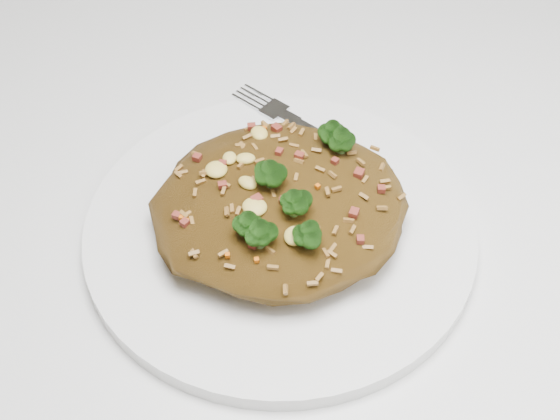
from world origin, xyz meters
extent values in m
cube|color=silver|center=(0.00, 0.00, 0.73)|extent=(1.20, 0.80, 0.04)
cylinder|color=brown|center=(0.54, 0.34, 0.35)|extent=(0.06, 0.06, 0.71)
cylinder|color=white|center=(0.09, -0.05, 0.76)|extent=(0.29, 0.29, 0.01)
ellipsoid|color=brown|center=(0.09, -0.05, 0.78)|extent=(0.19, 0.17, 0.04)
ellipsoid|color=#123C08|center=(0.06, -0.08, 0.81)|extent=(0.02, 0.02, 0.02)
ellipsoid|color=#123C08|center=(0.14, -0.02, 0.81)|extent=(0.02, 0.02, 0.02)
ellipsoid|color=#123C08|center=(0.10, -0.10, 0.81)|extent=(0.02, 0.02, 0.02)
ellipsoid|color=#123C08|center=(0.09, -0.07, 0.82)|extent=(0.02, 0.02, 0.02)
ellipsoid|color=#123C08|center=(0.08, -0.04, 0.82)|extent=(0.02, 0.02, 0.02)
ellipsoid|color=#123C08|center=(0.14, -0.01, 0.81)|extent=(0.02, 0.02, 0.02)
ellipsoid|color=#123C08|center=(0.07, -0.09, 0.81)|extent=(0.02, 0.02, 0.02)
cube|color=silver|center=(0.17, 0.01, 0.77)|extent=(0.07, 0.08, 0.00)
cube|color=silver|center=(0.11, 0.09, 0.77)|extent=(0.04, 0.04, 0.00)
camera|label=1|loc=(0.00, -0.42, 1.21)|focal=50.00mm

